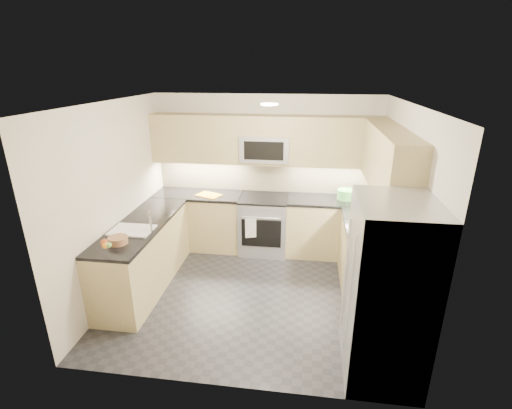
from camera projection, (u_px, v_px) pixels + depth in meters
name	position (u px, v px, depth m)	size (l,w,h in m)	color
floor	(253.00, 292.00, 5.05)	(3.60, 3.20, 0.00)	#232328
ceiling	(252.00, 103.00, 4.18)	(3.60, 3.20, 0.02)	beige
wall_back	(266.00, 173.00, 6.10)	(3.60, 0.02, 2.50)	beige
wall_front	(225.00, 273.00, 3.12)	(3.60, 0.02, 2.50)	beige
wall_left	(116.00, 200.00, 4.84)	(0.02, 3.20, 2.50)	beige
wall_right	(402.00, 214.00, 4.38)	(0.02, 3.20, 2.50)	beige
base_cab_back_left	(200.00, 221.00, 6.24)	(1.42, 0.60, 0.90)	tan
base_cab_back_right	(331.00, 228.00, 5.96)	(1.42, 0.60, 0.90)	tan
base_cab_right	(368.00, 265.00, 4.84)	(0.60, 1.70, 0.90)	tan
base_cab_peninsula	(144.00, 256.00, 5.08)	(0.60, 2.00, 0.90)	tan
countertop_back_left	(198.00, 195.00, 6.07)	(1.42, 0.63, 0.04)	black
countertop_back_right	(333.00, 201.00, 5.79)	(1.42, 0.63, 0.04)	black
countertop_right	(371.00, 233.00, 4.67)	(0.63, 1.70, 0.04)	black
countertop_peninsula	(141.00, 224.00, 4.92)	(0.63, 2.00, 0.04)	black
upper_cab_back	(265.00, 140.00, 5.73)	(3.60, 0.35, 0.75)	tan
upper_cab_right	(389.00, 161.00, 4.46)	(0.35, 1.95, 0.75)	tan
backsplash_back	(266.00, 176.00, 6.11)	(3.60, 0.01, 0.51)	#C7B790
backsplash_right	(393.00, 205.00, 4.82)	(0.01, 2.30, 0.51)	#C7B790
gas_range	(264.00, 225.00, 6.07)	(0.76, 0.65, 0.91)	#A3A5AB
range_cooktop	(264.00, 198.00, 5.91)	(0.76, 0.65, 0.03)	black
oven_door_glass	(261.00, 233.00, 5.77)	(0.62, 0.02, 0.45)	black
oven_handle	(261.00, 218.00, 5.65)	(0.02, 0.02, 0.60)	#B2B5BA
microwave	(265.00, 148.00, 5.76)	(0.76, 0.40, 0.40)	#A8A9B0
microwave_door	(264.00, 151.00, 5.56)	(0.60, 0.01, 0.28)	black
refrigerator	(387.00, 292.00, 3.48)	(0.70, 0.90, 1.80)	#A9ACB1
fridge_handle_left	(349.00, 295.00, 3.34)	(0.02, 0.02, 1.20)	#B2B5BA
fridge_handle_right	(346.00, 274.00, 3.68)	(0.02, 0.02, 1.20)	#B2B5BA
sink_basin	(133.00, 235.00, 4.70)	(0.52, 0.38, 0.16)	white
faucet	(151.00, 222.00, 4.60)	(0.03, 0.03, 0.28)	silver
utensil_bowl	(346.00, 194.00, 5.78)	(0.27, 0.27, 0.16)	#4A9E43
cutting_board	(209.00, 195.00, 5.97)	(0.37, 0.26, 0.01)	orange
fruit_basket	(118.00, 240.00, 4.33)	(0.23, 0.23, 0.08)	#9E6B49
fruit_apple	(104.00, 243.00, 4.10)	(0.08, 0.08, 0.08)	#A43512
fruit_pear	(109.00, 245.00, 4.05)	(0.07, 0.07, 0.07)	#66A848
dish_towel_check	(251.00, 228.00, 5.72)	(0.17, 0.01, 0.32)	white
fruit_orange	(105.00, 246.00, 4.04)	(0.07, 0.07, 0.07)	orange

